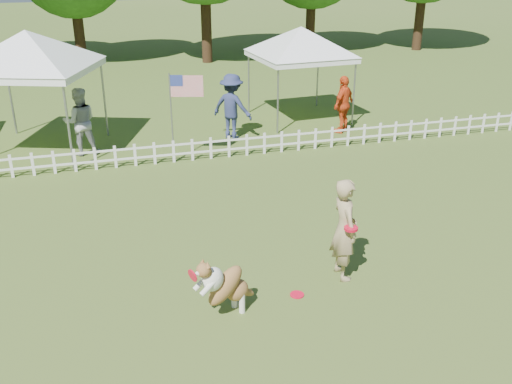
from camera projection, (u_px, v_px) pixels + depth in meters
ground at (286, 303)px, 9.12m from camera, size 120.00×120.00×0.00m
picket_fence at (202, 149)px, 15.19m from camera, size 22.00×0.08×0.60m
handler at (344, 229)px, 9.54m from camera, size 0.44×0.66×1.79m
dog at (226, 285)px, 8.61m from camera, size 1.10×0.75×1.08m
frisbee_on_turf at (297, 295)px, 9.32m from camera, size 0.25×0.25×0.02m
canopy_tent_left at (34, 93)px, 15.45m from camera, size 3.98×3.98×3.21m
canopy_tent_right at (300, 75)px, 18.46m from camera, size 3.02×3.02×2.91m
flag_pole at (172, 119)px, 14.71m from camera, size 0.90×0.33×2.35m
spectator_a at (80, 122)px, 15.38m from camera, size 0.93×0.74×1.84m
spectator_b at (232, 107)px, 16.70m from camera, size 1.39×1.36×1.91m
spectator_c at (343, 104)px, 17.28m from camera, size 1.07×0.95×1.74m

